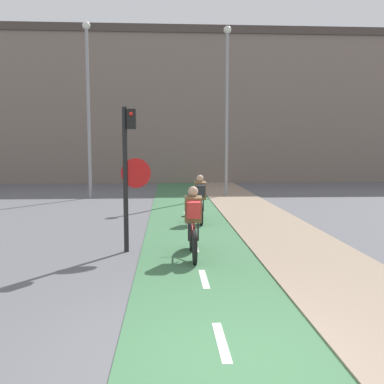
{
  "coord_description": "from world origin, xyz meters",
  "views": [
    {
      "loc": [
        -0.65,
        -4.47,
        2.39
      ],
      "look_at": [
        0.0,
        6.75,
        1.2
      ],
      "focal_mm": 40.0,
      "sensor_mm": 36.0,
      "label": 1
    }
  ],
  "objects_px": {
    "traffic_light_pole": "(129,163)",
    "cyclist_near": "(193,225)",
    "street_lamp_sidewalk": "(227,96)",
    "cyclist_far": "(200,200)",
    "street_lamp_far": "(88,94)"
  },
  "relations": [
    {
      "from": "street_lamp_far",
      "to": "cyclist_near",
      "type": "relative_size",
      "value": 4.31
    },
    {
      "from": "street_lamp_far",
      "to": "street_lamp_sidewalk",
      "type": "height_order",
      "value": "street_lamp_sidewalk"
    },
    {
      "from": "street_lamp_sidewalk",
      "to": "cyclist_far",
      "type": "bearing_deg",
      "value": -104.13
    },
    {
      "from": "street_lamp_sidewalk",
      "to": "cyclist_near",
      "type": "distance_m",
      "value": 12.5
    },
    {
      "from": "cyclist_near",
      "to": "cyclist_far",
      "type": "bearing_deg",
      "value": 83.66
    },
    {
      "from": "street_lamp_sidewalk",
      "to": "street_lamp_far",
      "type": "bearing_deg",
      "value": -176.37
    },
    {
      "from": "street_lamp_far",
      "to": "street_lamp_sidewalk",
      "type": "xyz_separation_m",
      "value": [
        6.47,
        0.41,
        0.01
      ]
    },
    {
      "from": "traffic_light_pole",
      "to": "street_lamp_sidewalk",
      "type": "xyz_separation_m",
      "value": [
        3.72,
        10.94,
        2.79
      ]
    },
    {
      "from": "traffic_light_pole",
      "to": "cyclist_near",
      "type": "height_order",
      "value": "traffic_light_pole"
    },
    {
      "from": "street_lamp_far",
      "to": "street_lamp_sidewalk",
      "type": "bearing_deg",
      "value": 3.63
    },
    {
      "from": "street_lamp_sidewalk",
      "to": "cyclist_near",
      "type": "bearing_deg",
      "value": -101.3
    },
    {
      "from": "traffic_light_pole",
      "to": "cyclist_far",
      "type": "distance_m",
      "value": 4.3
    },
    {
      "from": "traffic_light_pole",
      "to": "cyclist_far",
      "type": "relative_size",
      "value": 1.83
    },
    {
      "from": "cyclist_near",
      "to": "cyclist_far",
      "type": "distance_m",
      "value": 4.31
    },
    {
      "from": "street_lamp_far",
      "to": "street_lamp_sidewalk",
      "type": "distance_m",
      "value": 6.49
    }
  ]
}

